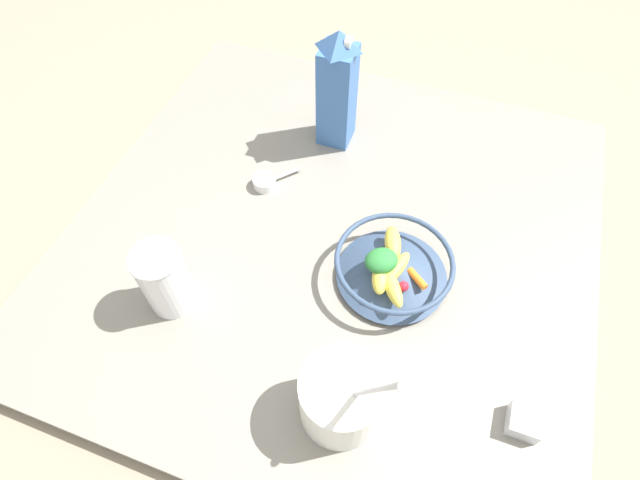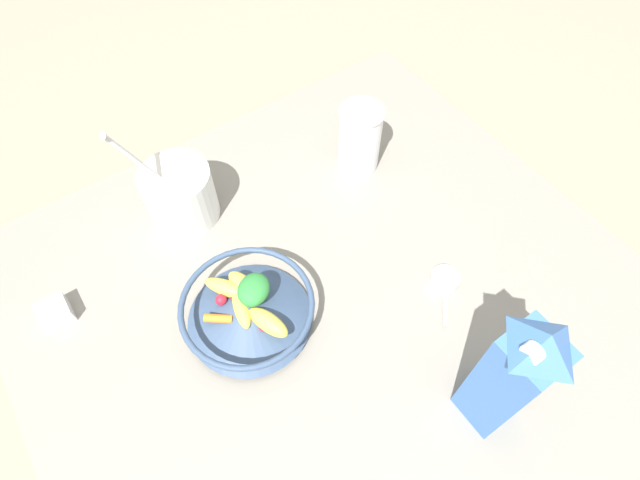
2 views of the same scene
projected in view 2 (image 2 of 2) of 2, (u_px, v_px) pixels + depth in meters
The scene contains 8 objects.
ground_plane at pixel (341, 316), 0.87m from camera, with size 6.00×6.00×0.00m, color gray.
countertop at pixel (341, 312), 0.85m from camera, with size 1.01×1.01×0.03m.
fruit_bowl at pixel (248, 309), 0.80m from camera, with size 0.21×0.21×0.08m.
milk_carton at pixel (512, 376), 0.64m from camera, with size 0.07×0.07×0.27m.
yogurt_tub at pixel (179, 193), 0.90m from camera, with size 0.13×0.15×0.24m.
drinking_cup at pixel (360, 138), 0.96m from camera, with size 0.09×0.09×0.14m.
spice_jar at pixel (55, 313), 0.82m from camera, with size 0.05×0.05×0.03m.
measuring_scoop at pixel (445, 282), 0.85m from camera, with size 0.09×0.08×0.02m.
Camera 2 is at (0.28, -0.24, 0.79)m, focal length 28.00 mm.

